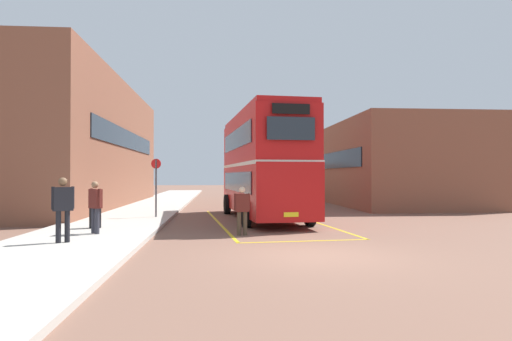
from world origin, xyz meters
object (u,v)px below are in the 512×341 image
object	(u,v)px
double_decker_bus	(263,164)
litter_bin	(95,215)
single_deck_bus	(279,179)
pedestrian_waiting_far	(63,204)
pedestrian_boarding	(242,208)
bus_stop_sign	(156,182)
pedestrian_waiting_near	(95,203)

from	to	relation	value
double_decker_bus	litter_bin	size ratio (longest dim) A/B	10.96
single_deck_bus	pedestrian_waiting_far	distance (m)	29.62
litter_bin	pedestrian_boarding	bearing A→B (deg)	-14.72
single_deck_bus	bus_stop_sign	distance (m)	22.08
double_decker_bus	litter_bin	distance (m)	7.75
single_deck_bus	litter_bin	bearing A→B (deg)	-111.74
double_decker_bus	bus_stop_sign	distance (m)	4.84
double_decker_bus	pedestrian_waiting_near	xyz separation A→B (m)	(-5.88, -5.68, -1.42)
pedestrian_waiting_far	bus_stop_sign	world-z (taller)	bus_stop_sign
single_deck_bus	litter_bin	world-z (taller)	single_deck_bus
pedestrian_waiting_near	bus_stop_sign	bearing A→B (deg)	78.89
pedestrian_boarding	bus_stop_sign	bearing A→B (deg)	123.31
pedestrian_boarding	bus_stop_sign	world-z (taller)	bus_stop_sign
pedestrian_boarding	pedestrian_waiting_far	size ratio (longest dim) A/B	0.90
single_deck_bus	pedestrian_waiting_near	distance (m)	27.75
bus_stop_sign	pedestrian_boarding	bearing A→B (deg)	-56.69
litter_bin	bus_stop_sign	size ratio (longest dim) A/B	0.36
pedestrian_waiting_near	litter_bin	xyz separation A→B (m)	(-0.43, 1.59, -0.49)
pedestrian_boarding	pedestrian_waiting_far	bearing A→B (deg)	-157.15
single_deck_bus	double_decker_bus	bearing A→B (deg)	-99.66
pedestrian_waiting_near	litter_bin	size ratio (longest dim) A/B	1.80
double_decker_bus	pedestrian_waiting_near	world-z (taller)	double_decker_bus
single_deck_bus	pedestrian_boarding	xyz separation A→B (m)	(-4.71, -25.86, -0.72)
single_deck_bus	litter_bin	distance (m)	26.43
single_deck_bus	bus_stop_sign	size ratio (longest dim) A/B	3.61
double_decker_bus	pedestrian_waiting_near	size ratio (longest dim) A/B	6.08
pedestrian_boarding	double_decker_bus	bearing A→B (deg)	77.26
pedestrian_waiting_near	bus_stop_sign	distance (m)	5.79
bus_stop_sign	single_deck_bus	bearing A→B (deg)	68.07
pedestrian_boarding	litter_bin	size ratio (longest dim) A/B	1.75
double_decker_bus	bus_stop_sign	xyz separation A→B (m)	(-4.77, -0.03, -0.81)
single_deck_bus	litter_bin	xyz separation A→B (m)	(-9.78, -24.53, -1.04)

